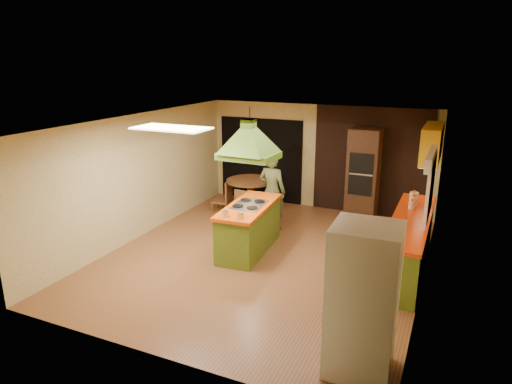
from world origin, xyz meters
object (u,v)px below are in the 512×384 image
at_px(man, 272,191).
at_px(refrigerator, 363,301).
at_px(kitchen_island, 249,228).
at_px(wall_oven, 363,174).
at_px(dining_table, 250,190).
at_px(canister_large, 414,199).

bearing_deg(man, refrigerator, 129.79).
xyz_separation_m(kitchen_island, man, (-0.05, 1.26, 0.37)).
distance_m(kitchen_island, wall_oven, 3.25).
bearing_deg(dining_table, canister_large, -11.46).
bearing_deg(wall_oven, kitchen_island, -117.73).
relative_size(man, dining_table, 1.53).
bearing_deg(kitchen_island, dining_table, 110.53).
height_order(man, wall_oven, wall_oven).
distance_m(wall_oven, canister_large, 1.99).
bearing_deg(wall_oven, dining_table, -160.71).
height_order(refrigerator, canister_large, refrigerator).
relative_size(refrigerator, canister_large, 7.62).
relative_size(man, refrigerator, 0.92).
distance_m(dining_table, canister_large, 3.80).
distance_m(kitchen_island, refrigerator, 3.75).
xyz_separation_m(kitchen_island, wall_oven, (1.55, 2.80, 0.57)).
bearing_deg(wall_oven, refrigerator, -77.39).
relative_size(kitchen_island, wall_oven, 0.91).
bearing_deg(kitchen_island, refrigerator, -48.65).
bearing_deg(man, dining_table, -35.67).
xyz_separation_m(kitchen_island, dining_table, (-0.91, 2.00, 0.11)).
xyz_separation_m(wall_oven, dining_table, (-2.46, -0.80, -0.45)).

